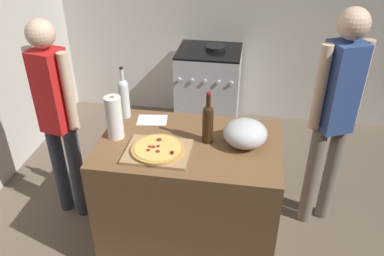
% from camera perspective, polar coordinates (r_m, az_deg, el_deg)
% --- Properties ---
extents(ground_plane, '(4.48, 3.29, 0.02)m').
position_cam_1_polar(ground_plane, '(3.72, 3.65, -7.95)').
color(ground_plane, '#6B5B4C').
extents(kitchen_wall_rear, '(4.48, 0.10, 2.60)m').
position_cam_1_polar(kitchen_wall_rear, '(4.40, 6.28, 17.43)').
color(kitchen_wall_rear, beige).
rests_on(kitchen_wall_rear, ground_plane).
extents(counter, '(1.19, 0.76, 0.93)m').
position_cam_1_polar(counter, '(2.84, -0.33, -9.94)').
color(counter, brown).
rests_on(counter, ground_plane).
extents(cutting_board, '(0.40, 0.32, 0.02)m').
position_cam_1_polar(cutting_board, '(2.47, -4.97, -3.42)').
color(cutting_board, tan).
rests_on(cutting_board, counter).
extents(pizza, '(0.33, 0.33, 0.03)m').
position_cam_1_polar(pizza, '(2.46, -4.99, -3.02)').
color(pizza, tan).
rests_on(pizza, cutting_board).
extents(mixing_bowl, '(0.28, 0.28, 0.17)m').
position_cam_1_polar(mixing_bowl, '(2.52, 7.70, -0.78)').
color(mixing_bowl, '#B2B2B7').
rests_on(mixing_bowl, counter).
extents(paper_towel_roll, '(0.11, 0.11, 0.30)m').
position_cam_1_polar(paper_towel_roll, '(2.59, -11.19, 1.49)').
color(paper_towel_roll, white).
rests_on(paper_towel_roll, counter).
extents(wine_bottle_clear, '(0.07, 0.07, 0.36)m').
position_cam_1_polar(wine_bottle_clear, '(2.50, 2.32, 0.93)').
color(wine_bottle_clear, '#331E0F').
rests_on(wine_bottle_clear, counter).
extents(wine_bottle_amber, '(0.08, 0.08, 0.38)m').
position_cam_1_polar(wine_bottle_amber, '(2.82, -9.83, 4.51)').
color(wine_bottle_amber, silver).
rests_on(wine_bottle_amber, counter).
extents(recipe_sheet, '(0.23, 0.18, 0.00)m').
position_cam_1_polar(recipe_sheet, '(2.82, -5.77, 1.16)').
color(recipe_sheet, white).
rests_on(recipe_sheet, counter).
extents(stove, '(0.66, 0.61, 0.96)m').
position_cam_1_polar(stove, '(4.32, 2.40, 5.51)').
color(stove, '#B7B7BC').
rests_on(stove, ground_plane).
extents(person_in_stripes, '(0.36, 0.24, 1.63)m').
position_cam_1_polar(person_in_stripes, '(3.05, -18.97, 1.95)').
color(person_in_stripes, '#383D4C').
rests_on(person_in_stripes, ground_plane).
extents(person_in_red, '(0.36, 0.27, 1.73)m').
position_cam_1_polar(person_in_red, '(2.95, 19.99, 2.37)').
color(person_in_red, slate).
rests_on(person_in_red, ground_plane).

